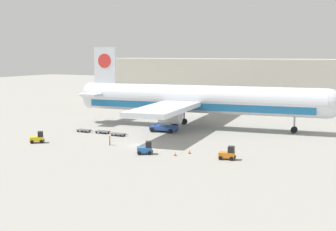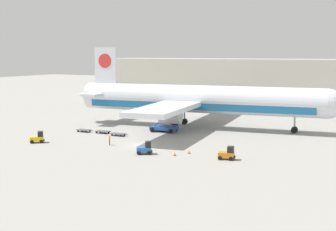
{
  "view_description": "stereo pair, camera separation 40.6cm",
  "coord_description": "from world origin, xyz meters",
  "px_view_note": "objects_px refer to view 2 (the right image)",
  "views": [
    {
      "loc": [
        41.49,
        -66.98,
        15.69
      ],
      "look_at": [
        0.29,
        10.01,
        4.0
      ],
      "focal_mm": 50.0,
      "sensor_mm": 36.0,
      "label": 1
    },
    {
      "loc": [
        41.84,
        -66.79,
        15.69
      ],
      "look_at": [
        0.29,
        10.01,
        4.0
      ],
      "focal_mm": 50.0,
      "sensor_mm": 36.0,
      "label": 2
    }
  ],
  "objects_px": {
    "baggage_dolly_lead": "(84,130)",
    "baggage_dolly_second": "(103,131)",
    "baggage_tug_far": "(227,154)",
    "traffic_cone_far": "(175,154)",
    "traffic_cone_near": "(189,152)",
    "ground_crew_near": "(110,139)",
    "baggage_tug_foreground": "(145,149)",
    "baggage_tug_mid": "(38,138)",
    "airplane_main": "(195,100)",
    "scissor_lift_loader": "(164,122)",
    "baggage_dolly_third": "(118,134)"
  },
  "relations": [
    {
      "from": "baggage_dolly_second",
      "to": "traffic_cone_far",
      "type": "bearing_deg",
      "value": -28.64
    },
    {
      "from": "baggage_tug_mid",
      "to": "baggage_tug_foreground",
      "type": "bearing_deg",
      "value": -39.03
    },
    {
      "from": "baggage_tug_far",
      "to": "traffic_cone_near",
      "type": "height_order",
      "value": "baggage_tug_far"
    },
    {
      "from": "baggage_dolly_third",
      "to": "ground_crew_near",
      "type": "relative_size",
      "value": 2.12
    },
    {
      "from": "airplane_main",
      "to": "baggage_dolly_second",
      "type": "bearing_deg",
      "value": -138.2
    },
    {
      "from": "scissor_lift_loader",
      "to": "ground_crew_near",
      "type": "height_order",
      "value": "scissor_lift_loader"
    },
    {
      "from": "scissor_lift_loader",
      "to": "baggage_dolly_second",
      "type": "bearing_deg",
      "value": -150.69
    },
    {
      "from": "baggage_tug_foreground",
      "to": "baggage_tug_far",
      "type": "height_order",
      "value": "same"
    },
    {
      "from": "baggage_tug_far",
      "to": "traffic_cone_near",
      "type": "relative_size",
      "value": 4.23
    },
    {
      "from": "baggage_tug_mid",
      "to": "traffic_cone_near",
      "type": "bearing_deg",
      "value": -32.03
    },
    {
      "from": "baggage_tug_foreground",
      "to": "baggage_dolly_second",
      "type": "height_order",
      "value": "baggage_tug_foreground"
    },
    {
      "from": "baggage_tug_foreground",
      "to": "ground_crew_near",
      "type": "height_order",
      "value": "baggage_tug_foreground"
    },
    {
      "from": "airplane_main",
      "to": "baggage_dolly_third",
      "type": "distance_m",
      "value": 19.03
    },
    {
      "from": "baggage_tug_mid",
      "to": "baggage_tug_far",
      "type": "xyz_separation_m",
      "value": [
        34.24,
        3.52,
        0.0
      ]
    },
    {
      "from": "scissor_lift_loader",
      "to": "baggage_tug_foreground",
      "type": "height_order",
      "value": "scissor_lift_loader"
    },
    {
      "from": "ground_crew_near",
      "to": "baggage_dolly_second",
      "type": "bearing_deg",
      "value": 5.0
    },
    {
      "from": "ground_crew_near",
      "to": "traffic_cone_near",
      "type": "distance_m",
      "value": 14.96
    },
    {
      "from": "baggage_dolly_lead",
      "to": "baggage_dolly_third",
      "type": "bearing_deg",
      "value": -4.25
    },
    {
      "from": "airplane_main",
      "to": "baggage_dolly_third",
      "type": "relative_size",
      "value": 15.56
    },
    {
      "from": "baggage_dolly_third",
      "to": "airplane_main",
      "type": "bearing_deg",
      "value": 60.66
    },
    {
      "from": "baggage_tug_foreground",
      "to": "traffic_cone_near",
      "type": "height_order",
      "value": "baggage_tug_foreground"
    },
    {
      "from": "ground_crew_near",
      "to": "traffic_cone_far",
      "type": "xyz_separation_m",
      "value": [
        13.7,
        -2.08,
        -0.7
      ]
    },
    {
      "from": "scissor_lift_loader",
      "to": "baggage_dolly_third",
      "type": "relative_size",
      "value": 1.5
    },
    {
      "from": "baggage_tug_mid",
      "to": "baggage_dolly_lead",
      "type": "xyz_separation_m",
      "value": [
        0.02,
        12.86,
        -0.49
      ]
    },
    {
      "from": "baggage_tug_far",
      "to": "traffic_cone_far",
      "type": "relative_size",
      "value": 3.89
    },
    {
      "from": "airplane_main",
      "to": "baggage_dolly_second",
      "type": "relative_size",
      "value": 15.56
    },
    {
      "from": "baggage_tug_far",
      "to": "ground_crew_near",
      "type": "relative_size",
      "value": 1.53
    },
    {
      "from": "traffic_cone_far",
      "to": "baggage_dolly_second",
      "type": "bearing_deg",
      "value": 152.85
    },
    {
      "from": "baggage_tug_mid",
      "to": "baggage_dolly_third",
      "type": "relative_size",
      "value": 0.74
    },
    {
      "from": "scissor_lift_loader",
      "to": "baggage_tug_foreground",
      "type": "relative_size",
      "value": 1.98
    },
    {
      "from": "baggage_tug_mid",
      "to": "baggage_tug_far",
      "type": "distance_m",
      "value": 34.42
    },
    {
      "from": "baggage_dolly_second",
      "to": "traffic_cone_far",
      "type": "height_order",
      "value": "traffic_cone_far"
    },
    {
      "from": "baggage_dolly_lead",
      "to": "baggage_dolly_second",
      "type": "distance_m",
      "value": 4.26
    },
    {
      "from": "baggage_dolly_second",
      "to": "baggage_dolly_third",
      "type": "bearing_deg",
      "value": -13.25
    },
    {
      "from": "baggage_tug_foreground",
      "to": "baggage_dolly_lead",
      "type": "height_order",
      "value": "baggage_tug_foreground"
    },
    {
      "from": "baggage_tug_mid",
      "to": "baggage_dolly_lead",
      "type": "height_order",
      "value": "baggage_tug_mid"
    },
    {
      "from": "airplane_main",
      "to": "baggage_tug_far",
      "type": "bearing_deg",
      "value": -63.63
    },
    {
      "from": "baggage_dolly_third",
      "to": "traffic_cone_near",
      "type": "xyz_separation_m",
      "value": [
        18.8,
        -7.81,
        -0.08
      ]
    },
    {
      "from": "baggage_tug_foreground",
      "to": "baggage_dolly_lead",
      "type": "xyz_separation_m",
      "value": [
        -21.5,
        11.88,
        -0.49
      ]
    },
    {
      "from": "airplane_main",
      "to": "baggage_tug_foreground",
      "type": "distance_m",
      "value": 28.37
    },
    {
      "from": "baggage_tug_foreground",
      "to": "baggage_tug_mid",
      "type": "xyz_separation_m",
      "value": [
        -21.52,
        -0.98,
        0.0
      ]
    },
    {
      "from": "baggage_tug_foreground",
      "to": "baggage_tug_mid",
      "type": "relative_size",
      "value": 1.02
    },
    {
      "from": "baggage_dolly_third",
      "to": "traffic_cone_far",
      "type": "height_order",
      "value": "traffic_cone_far"
    },
    {
      "from": "baggage_tug_foreground",
      "to": "traffic_cone_far",
      "type": "relative_size",
      "value": 4.07
    },
    {
      "from": "ground_crew_near",
      "to": "baggage_tug_far",
      "type": "bearing_deg",
      "value": -128.61
    },
    {
      "from": "scissor_lift_loader",
      "to": "baggage_dolly_lead",
      "type": "xyz_separation_m",
      "value": [
        -13.98,
        -7.92,
        -1.54
      ]
    },
    {
      "from": "baggage_dolly_second",
      "to": "airplane_main",
      "type": "bearing_deg",
      "value": 48.32
    },
    {
      "from": "baggage_dolly_lead",
      "to": "traffic_cone_far",
      "type": "distance_m",
      "value": 28.26
    },
    {
      "from": "ground_crew_near",
      "to": "scissor_lift_loader",
      "type": "bearing_deg",
      "value": -42.18
    },
    {
      "from": "baggage_dolly_third",
      "to": "ground_crew_near",
      "type": "distance_m",
      "value": 9.13
    }
  ]
}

